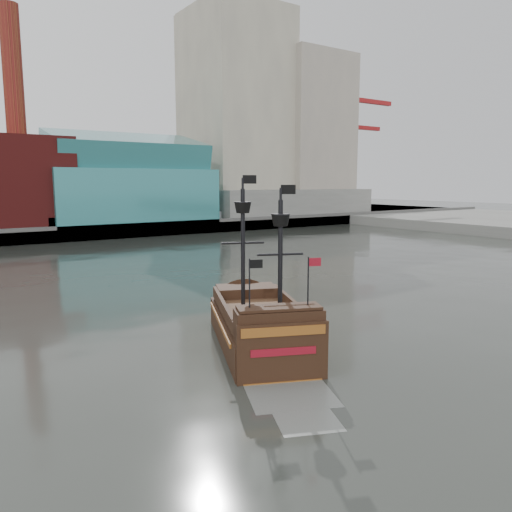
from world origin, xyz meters
TOP-DOWN VIEW (x-y plane):
  - ground at (0.00, 0.00)m, footprint 400.00×400.00m
  - promenade_far at (0.00, 92.00)m, footprint 220.00×60.00m
  - seawall at (0.00, 62.50)m, footprint 220.00×1.00m
  - skyline at (5.21, 84.56)m, footprint 149.00×45.00m
  - crane_a at (78.63, 82.00)m, footprint 22.50×4.00m
  - crane_b at (88.23, 92.00)m, footprint 19.10×4.00m
  - pirate_ship at (-7.12, 1.79)m, footprint 9.60×14.97m

SIDE VIEW (x-z plane):
  - ground at x=0.00m, z-range 0.00..0.00m
  - pirate_ship at x=-7.12m, z-range -4.43..6.39m
  - promenade_far at x=0.00m, z-range 0.00..2.00m
  - seawall at x=0.00m, z-range 0.00..2.60m
  - crane_b at x=88.23m, z-range 2.45..28.70m
  - crane_a at x=78.63m, z-range 2.99..35.24m
  - skyline at x=5.21m, z-range -6.45..55.55m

